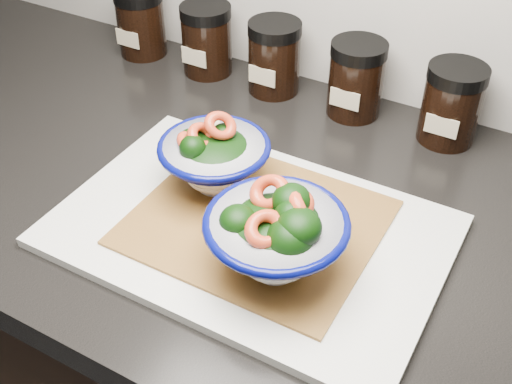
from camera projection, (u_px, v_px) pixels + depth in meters
The scene contains 11 objects.
cabinet at pixel (211, 378), 1.15m from camera, with size 3.43×0.58×0.86m, color black.
countertop at pixel (197, 183), 0.87m from camera, with size 3.50×0.60×0.04m, color black.
cutting_board at pixel (250, 231), 0.76m from camera, with size 0.45×0.30×0.01m, color silver.
bamboo_mat at pixel (256, 222), 0.76m from camera, with size 0.28×0.24×0.00m, color #A97532.
bowl_left at pixel (214, 158), 0.78m from camera, with size 0.14×0.14×0.11m.
bowl_right at pixel (277, 235), 0.67m from camera, with size 0.15×0.15×0.11m.
spice_jar_a at pixel (141, 22), 1.08m from camera, with size 0.08×0.08×0.11m.
spice_jar_b at pixel (207, 39), 1.03m from camera, with size 0.08×0.08×0.11m.
spice_jar_c at pixel (274, 57), 0.98m from camera, with size 0.08×0.08×0.11m.
spice_jar_d at pixel (356, 79), 0.93m from camera, with size 0.08×0.08×0.11m.
spice_jar_e at pixel (452, 104), 0.88m from camera, with size 0.08×0.08×0.11m.
Camera 1 is at (0.40, 0.90, 1.42)m, focal length 45.00 mm.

